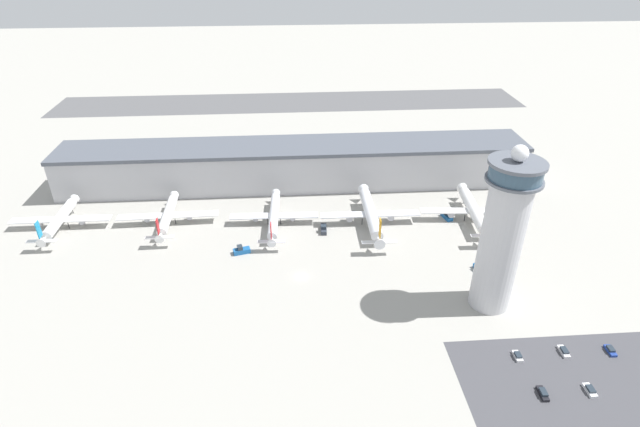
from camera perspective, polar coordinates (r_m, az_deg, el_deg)
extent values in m
plane|color=#9E9B93|center=(170.27, -2.18, -7.22)|extent=(1000.00, 1000.00, 0.00)
cube|color=#B2B2B7|center=(226.13, -2.90, 5.39)|extent=(206.90, 22.00, 17.97)
cube|color=#4C515B|center=(222.25, -2.96, 7.68)|extent=(206.90, 25.00, 1.60)
cube|color=#515154|center=(345.89, -3.43, 12.59)|extent=(310.36, 44.00, 0.01)
cylinder|color=#BCBCC1|center=(156.03, 19.87, -3.55)|extent=(12.15, 12.15, 42.60)
cylinder|color=#565B66|center=(145.89, 21.31, 3.59)|extent=(15.64, 15.64, 0.80)
cylinder|color=#334C60|center=(144.89, 21.49, 4.47)|extent=(14.39, 14.39, 4.15)
cylinder|color=#565B66|center=(143.89, 21.68, 5.39)|extent=(15.64, 15.64, 1.00)
sphere|color=white|center=(142.85, 21.89, 6.41)|extent=(4.61, 4.61, 4.61)
cube|color=#424247|center=(151.18, 28.37, -17.53)|extent=(64.00, 40.00, 0.01)
cylinder|color=white|center=(218.56, -27.61, -0.51)|extent=(3.89, 26.07, 3.84)
cone|color=white|center=(230.45, -26.36, 1.34)|extent=(3.85, 3.46, 3.84)
cone|color=white|center=(206.60, -29.05, -2.66)|extent=(3.46, 4.61, 3.46)
cube|color=white|center=(219.28, -27.52, -0.59)|extent=(38.33, 4.47, 0.44)
cylinder|color=#A8A8B2|center=(223.99, -29.24, -0.78)|extent=(2.12, 4.23, 2.11)
cylinder|color=#A8A8B2|center=(217.46, -25.43, -0.66)|extent=(2.12, 4.23, 2.11)
cube|color=#197FB2|center=(203.56, -29.49, -1.61)|extent=(0.31, 2.80, 6.14)
cube|color=white|center=(205.41, -29.21, -2.76)|extent=(10.76, 2.02, 0.24)
cylinder|color=black|center=(229.46, -26.42, 0.29)|extent=(0.28, 0.28, 2.52)
cylinder|color=black|center=(218.71, -26.80, -1.25)|extent=(0.28, 0.28, 2.52)
cylinder|color=black|center=(220.90, -28.08, -1.28)|extent=(0.28, 0.28, 2.52)
cylinder|color=white|center=(205.51, -17.02, -0.13)|extent=(4.36, 27.26, 3.71)
cone|color=white|center=(218.66, -16.37, 1.86)|extent=(3.79, 3.43, 3.71)
cone|color=white|center=(192.22, -17.78, -2.48)|extent=(3.45, 4.53, 3.34)
cube|color=white|center=(206.29, -16.97, -0.21)|extent=(39.42, 5.34, 0.44)
cylinder|color=#A8A8B2|center=(209.57, -19.08, -0.45)|extent=(2.14, 4.13, 2.04)
cylinder|color=#A8A8B2|center=(206.10, -14.64, -0.24)|extent=(2.14, 4.13, 2.04)
cube|color=red|center=(189.05, -18.05, -1.39)|extent=(0.37, 2.81, 5.94)
cube|color=white|center=(190.96, -17.87, -2.60)|extent=(10.44, 2.25, 0.24)
cylinder|color=black|center=(217.58, -16.37, 0.79)|extent=(0.28, 0.28, 2.45)
cylinder|color=black|center=(206.25, -16.20, -0.88)|extent=(0.28, 0.28, 2.45)
cylinder|color=black|center=(207.35, -17.61, -0.94)|extent=(0.28, 0.28, 2.45)
cylinder|color=silver|center=(197.30, -5.29, -0.19)|extent=(4.67, 32.13, 3.60)
cone|color=silver|center=(212.72, -5.08, 2.19)|extent=(3.70, 3.35, 3.60)
cone|color=silver|center=(181.83, -5.53, -3.06)|extent=(3.38, 4.42, 3.24)
cube|color=silver|center=(198.17, -5.27, -0.25)|extent=(34.95, 5.57, 0.44)
cylinder|color=#A8A8B2|center=(200.14, -7.33, -0.42)|extent=(2.11, 4.02, 1.98)
cylinder|color=#A8A8B2|center=(199.28, -3.14, -0.34)|extent=(2.11, 4.02, 1.98)
cube|color=red|center=(178.60, -5.61, -1.95)|extent=(0.39, 2.81, 5.75)
cube|color=silver|center=(180.58, -5.55, -3.18)|extent=(10.13, 2.34, 0.24)
cylinder|color=black|center=(211.65, -5.08, 1.12)|extent=(0.28, 0.28, 2.38)
cylinder|color=black|center=(198.54, -4.52, -0.95)|extent=(0.28, 0.28, 2.38)
cylinder|color=black|center=(198.84, -5.97, -0.97)|extent=(0.28, 0.28, 2.38)
cylinder|color=silver|center=(197.07, 5.80, 0.03)|extent=(4.95, 34.12, 4.53)
cone|color=silver|center=(213.61, 5.05, 2.57)|extent=(4.58, 4.14, 4.53)
cone|color=silver|center=(180.47, 6.71, -3.10)|extent=(4.15, 5.49, 4.08)
cube|color=silver|center=(198.04, 5.76, -0.08)|extent=(39.30, 4.88, 0.44)
cylinder|color=#A8A8B2|center=(198.52, 3.34, -0.34)|extent=(2.55, 5.02, 2.49)
cylinder|color=#A8A8B2|center=(200.98, 8.02, -0.20)|extent=(2.55, 5.02, 2.49)
cube|color=orange|center=(176.43, 6.88, -1.68)|extent=(0.33, 2.80, 7.25)
cube|color=silver|center=(179.00, 6.80, -3.23)|extent=(12.72, 2.16, 0.24)
cylinder|color=black|center=(212.48, 5.12, 1.30)|extent=(0.28, 0.28, 2.75)
cylinder|color=black|center=(199.30, 6.65, -0.87)|extent=(0.28, 0.28, 2.75)
cylinder|color=black|center=(198.35, 4.84, -0.93)|extent=(0.28, 0.28, 2.75)
cylinder|color=white|center=(207.69, 17.15, 0.39)|extent=(6.90, 31.46, 4.45)
cone|color=white|center=(222.59, 16.03, 2.63)|extent=(4.75, 4.34, 4.45)
cone|color=white|center=(192.72, 18.50, -2.29)|extent=(4.41, 5.64, 4.00)
cube|color=white|center=(208.58, 17.08, 0.29)|extent=(42.11, 7.70, 0.44)
cylinder|color=#A8A8B2|center=(207.72, 14.63, 0.12)|extent=(2.83, 5.07, 2.45)
cylinder|color=#A8A8B2|center=(212.72, 19.23, 0.09)|extent=(2.83, 5.07, 2.45)
cube|color=red|center=(188.98, 18.86, -0.97)|extent=(0.52, 2.81, 7.12)
cube|color=white|center=(191.31, 18.64, -2.41)|extent=(12.57, 2.98, 0.24)
cylinder|color=black|center=(221.48, 16.09, 1.42)|extent=(0.28, 0.28, 2.76)
cylinder|color=black|center=(210.18, 17.83, -0.49)|extent=(0.28, 0.28, 2.76)
cylinder|color=black|center=(208.40, 16.20, -0.49)|extent=(0.28, 0.28, 2.76)
cube|color=black|center=(209.08, 14.26, -0.51)|extent=(3.52, 5.40, 0.12)
cube|color=#195699|center=(208.73, 14.29, -0.34)|extent=(3.85, 6.34, 1.55)
cube|color=#232D38|center=(208.47, 14.25, 0.07)|extent=(2.55, 2.25, 1.27)
cube|color=black|center=(183.80, -8.91, -4.46)|extent=(5.53, 3.71, 0.12)
cube|color=#195699|center=(183.35, -8.93, -4.25)|extent=(6.49, 4.06, 1.74)
cube|color=#232D38|center=(182.40, -9.15, -3.87)|extent=(2.34, 2.66, 1.42)
cube|color=black|center=(194.23, 0.42, -1.99)|extent=(2.45, 5.87, 0.12)
cube|color=#2D333D|center=(193.83, 0.42, -1.81)|extent=(2.60, 6.97, 1.62)
cube|color=#232D38|center=(192.48, 0.43, -1.54)|extent=(2.06, 2.16, 1.32)
cube|color=black|center=(181.32, 17.83, -6.24)|extent=(3.50, 5.16, 0.12)
cube|color=#195699|center=(180.89, 17.87, -6.05)|extent=(3.86, 6.05, 1.64)
cube|color=#232D38|center=(180.39, 17.84, -5.57)|extent=(2.39, 2.21, 1.35)
cube|color=black|center=(145.53, 24.06, -18.38)|extent=(1.82, 4.02, 0.12)
cube|color=black|center=(145.28, 24.09, -18.29)|extent=(1.92, 4.77, 0.83)
cube|color=#232D38|center=(144.68, 24.18, -18.12)|extent=(1.62, 2.65, 0.68)
cube|color=black|center=(151.36, 28.42, -17.44)|extent=(1.82, 3.73, 0.12)
cube|color=silver|center=(151.14, 28.45, -17.36)|extent=(1.89, 4.44, 0.78)
cube|color=#232D38|center=(150.60, 28.54, -17.20)|extent=(1.66, 2.44, 0.64)
cube|color=black|center=(159.02, 26.05, -14.09)|extent=(1.75, 3.91, 0.12)
cube|color=silver|center=(158.81, 26.08, -14.00)|extent=(1.84, 4.65, 0.77)
cube|color=#232D38|center=(158.29, 26.15, -13.85)|extent=(1.59, 2.56, 0.63)
cube|color=black|center=(152.67, 21.61, -15.02)|extent=(1.76, 3.47, 0.12)
cube|color=silver|center=(152.46, 21.63, -14.94)|extent=(1.84, 4.12, 0.74)
cube|color=#232D38|center=(151.95, 21.69, -14.78)|extent=(1.60, 2.28, 0.61)
cube|color=black|center=(165.26, 30.22, -13.49)|extent=(1.79, 3.65, 0.12)
cube|color=navy|center=(165.06, 30.25, -13.40)|extent=(1.89, 4.33, 0.78)
cube|color=#232D38|center=(164.68, 30.29, -13.19)|extent=(1.61, 2.40, 0.64)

